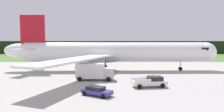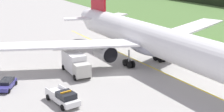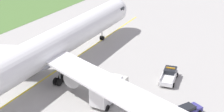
{
  "view_description": "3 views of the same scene",
  "coord_description": "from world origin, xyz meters",
  "px_view_note": "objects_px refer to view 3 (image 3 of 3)",
  "views": [
    {
      "loc": [
        0.18,
        -44.44,
        7.62
      ],
      "look_at": [
        0.43,
        6.48,
        3.85
      ],
      "focal_mm": 31.61,
      "sensor_mm": 36.0,
      "label": 1
    },
    {
      "loc": [
        42.62,
        -24.19,
        17.19
      ],
      "look_at": [
        4.39,
        -3.68,
        4.59
      ],
      "focal_mm": 51.78,
      "sensor_mm": 36.0,
      "label": 2
    },
    {
      "loc": [
        -41.16,
        -26.22,
        25.16
      ],
      "look_at": [
        6.08,
        -1.74,
        2.51
      ],
      "focal_mm": 54.44,
      "sensor_mm": 36.0,
      "label": 3
    }
  ],
  "objects_px": {
    "ops_pickup_truck": "(169,75)",
    "staff_car": "(186,110)",
    "airliner": "(51,47)",
    "catering_truck": "(109,89)"
  },
  "relations": [
    {
      "from": "ops_pickup_truck",
      "to": "staff_car",
      "type": "xyz_separation_m",
      "value": [
        -8.63,
        -5.31,
        -0.2
      ]
    },
    {
      "from": "airliner",
      "to": "catering_truck",
      "type": "xyz_separation_m",
      "value": [
        -3.5,
        -12.66,
        -2.97
      ]
    },
    {
      "from": "airliner",
      "to": "staff_car",
      "type": "distance_m",
      "value": 24.11
    },
    {
      "from": "airliner",
      "to": "ops_pickup_truck",
      "type": "bearing_deg",
      "value": -70.48
    },
    {
      "from": "ops_pickup_truck",
      "to": "catering_truck",
      "type": "distance_m",
      "value": 11.56
    },
    {
      "from": "staff_car",
      "to": "ops_pickup_truck",
      "type": "bearing_deg",
      "value": 31.59
    },
    {
      "from": "catering_truck",
      "to": "staff_car",
      "type": "relative_size",
      "value": 1.56
    },
    {
      "from": "ops_pickup_truck",
      "to": "catering_truck",
      "type": "height_order",
      "value": "catering_truck"
    },
    {
      "from": "airliner",
      "to": "ops_pickup_truck",
      "type": "xyz_separation_m",
      "value": [
        6.51,
        -18.37,
        -3.84
      ]
    },
    {
      "from": "airliner",
      "to": "catering_truck",
      "type": "distance_m",
      "value": 13.47
    }
  ]
}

